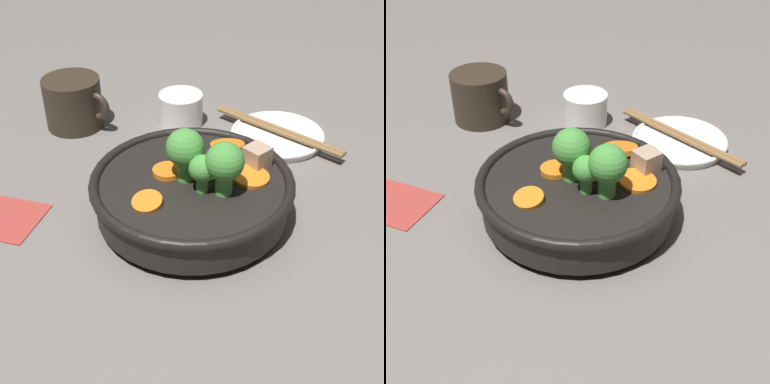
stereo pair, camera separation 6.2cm
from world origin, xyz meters
The scene contains 7 objects.
ground_plane centered at (0.00, 0.00, 0.00)m, with size 3.00×3.00×0.00m, color slate.
stirfry_bowl centered at (0.00, 0.00, 0.04)m, with size 0.24×0.24×0.11m.
side_saucer centered at (0.03, 0.22, 0.01)m, with size 0.14×0.14×0.01m.
tea_cup centered at (-0.12, 0.20, 0.02)m, with size 0.07×0.07×0.05m.
dark_mug centered at (-0.26, 0.12, 0.04)m, with size 0.11×0.09×0.08m.
napkin centered at (-0.21, -0.11, 0.00)m, with size 0.12×0.10×0.00m.
chopsticks_pair centered at (0.03, 0.22, 0.02)m, with size 0.21×0.07×0.01m.
Camera 2 is at (0.28, -0.42, 0.40)m, focal length 50.00 mm.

